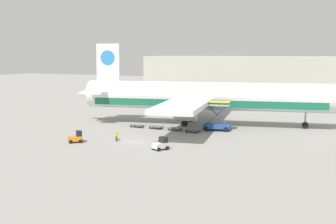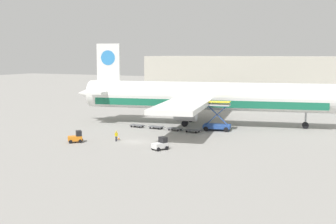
{
  "view_description": "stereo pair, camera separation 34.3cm",
  "coord_description": "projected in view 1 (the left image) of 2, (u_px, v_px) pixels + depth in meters",
  "views": [
    {
      "loc": [
        38.31,
        -68.35,
        15.03
      ],
      "look_at": [
        1.36,
        10.27,
        4.0
      ],
      "focal_mm": 50.0,
      "sensor_mm": 36.0,
      "label": 1
    },
    {
      "loc": [
        38.62,
        -68.21,
        15.03
      ],
      "look_at": [
        1.36,
        10.27,
        4.0
      ],
      "focal_mm": 50.0,
      "sensor_mm": 36.0,
      "label": 2
    }
  ],
  "objects": [
    {
      "name": "ground_crew_near",
      "position": [
        116.0,
        135.0,
        79.64
      ],
      "size": [
        0.37,
        0.51,
        1.81
      ],
      "rotation": [
        0.0,
        0.0,
        1.07
      ],
      "color": "black",
      "rests_on": "ground_plane"
    },
    {
      "name": "airplane_main",
      "position": [
        204.0,
        97.0,
        97.45
      ],
      "size": [
        57.44,
        48.63,
        17.0
      ],
      "rotation": [
        0.0,
        0.0,
        0.2
      ],
      "color": "white",
      "rests_on": "ground_plane"
    },
    {
      "name": "baggage_dolly_second",
      "position": [
        156.0,
        127.0,
        92.96
      ],
      "size": [
        3.75,
        1.73,
        0.48
      ],
      "rotation": [
        0.0,
        0.0,
        -0.08
      ],
      "color": "#56565B",
      "rests_on": "ground_plane"
    },
    {
      "name": "baggage_dolly_trail",
      "position": [
        193.0,
        130.0,
        88.83
      ],
      "size": [
        3.75,
        1.73,
        0.48
      ],
      "rotation": [
        0.0,
        0.0,
        -0.08
      ],
      "color": "#56565B",
      "rests_on": "ground_plane"
    },
    {
      "name": "terminal_building",
      "position": [
        302.0,
        82.0,
        129.77
      ],
      "size": [
        90.0,
        18.2,
        14.0
      ],
      "color": "#BCB7A8",
      "rests_on": "ground_plane"
    },
    {
      "name": "scissor_lift_loader",
      "position": [
        217.0,
        119.0,
        90.91
      ],
      "size": [
        5.7,
        4.26,
        5.64
      ],
      "rotation": [
        0.0,
        0.0,
        0.2
      ],
      "color": "#284C99",
      "rests_on": "ground_plane"
    },
    {
      "name": "baggage_dolly_third",
      "position": [
        175.0,
        128.0,
        91.0
      ],
      "size": [
        3.75,
        1.73,
        0.48
      ],
      "rotation": [
        0.0,
        0.0,
        -0.08
      ],
      "color": "#56565B",
      "rests_on": "ground_plane"
    },
    {
      "name": "traffic_cone_near",
      "position": [
        119.0,
        138.0,
        81.48
      ],
      "size": [
        0.4,
        0.4,
        0.63
      ],
      "color": "black",
      "rests_on": "ground_plane"
    },
    {
      "name": "ground_plane",
      "position": [
        135.0,
        142.0,
        79.43
      ],
      "size": [
        400.0,
        400.0,
        0.0
      ],
      "primitive_type": "plane",
      "color": "gray"
    },
    {
      "name": "baggage_dolly_lead",
      "position": [
        137.0,
        125.0,
        94.85
      ],
      "size": [
        3.75,
        1.73,
        0.48
      ],
      "rotation": [
        0.0,
        0.0,
        -0.08
      ],
      "color": "#56565B",
      "rests_on": "ground_plane"
    },
    {
      "name": "baggage_tug_mid",
      "position": [
        76.0,
        137.0,
        78.65
      ],
      "size": [
        2.76,
        2.7,
        2.0
      ],
      "rotation": [
        0.0,
        0.0,
        0.74
      ],
      "color": "orange",
      "rests_on": "ground_plane"
    },
    {
      "name": "baggage_tug_foreground",
      "position": [
        161.0,
        144.0,
        72.76
      ],
      "size": [
        2.45,
        2.81,
        2.0
      ],
      "rotation": [
        0.0,
        0.0,
        1.11
      ],
      "color": "silver",
      "rests_on": "ground_plane"
    }
  ]
}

